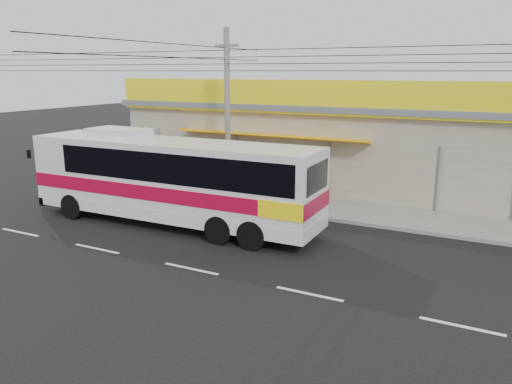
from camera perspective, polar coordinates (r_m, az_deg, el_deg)
ground at (r=18.08m, az=-2.91°, el=-6.08°), size 120.00×120.00×0.00m
sidewalk at (r=23.20m, az=4.53°, el=-1.42°), size 30.00×3.20×0.15m
lane_markings at (r=16.12m, az=-7.42°, el=-8.71°), size 50.00×0.12×0.01m
storefront_building at (r=27.86m, az=9.05°, el=5.67°), size 22.60×9.20×5.70m
coach_bus at (r=20.03m, az=-9.23°, el=1.77°), size 12.36×2.77×3.80m
motorbike_red at (r=26.08m, az=-5.32°, el=1.55°), size 1.94×0.84×0.99m
motorbike_dark at (r=25.41m, az=-6.48°, el=1.38°), size 1.93×1.42×1.15m
utility_pole at (r=23.32m, az=-3.36°, el=14.88°), size 34.00×14.00×8.00m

